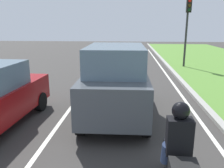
{
  "coord_description": "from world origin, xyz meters",
  "views": [
    {
      "loc": [
        1.39,
        1.51,
        2.89
      ],
      "look_at": [
        0.88,
        8.07,
        1.2
      ],
      "focal_mm": 36.94,
      "sensor_mm": 36.0,
      "label": 1
    }
  ],
  "objects": [
    {
      "name": "rider_person",
      "position": [
        2.19,
        4.94,
        1.19
      ],
      "size": [
        0.51,
        0.41,
        1.16
      ],
      "rotation": [
        0.0,
        0.0,
        -0.02
      ],
      "color": "black",
      "rests_on": "ground"
    },
    {
      "name": "car_suv_ahead",
      "position": [
        0.95,
        8.68,
        1.17
      ],
      "size": [
        2.03,
        4.53,
        2.28
      ],
      "rotation": [
        0.0,
        0.0,
        0.02
      ],
      "color": "#474C51",
      "rests_on": "ground"
    },
    {
      "name": "curb_right",
      "position": [
        4.1,
        14.0,
        0.06
      ],
      "size": [
        0.24,
        48.0,
        0.12
      ],
      "primitive_type": "cube",
      "color": "#9E9B93",
      "rests_on": "ground"
    },
    {
      "name": "lane_line_center",
      "position": [
        -0.7,
        14.0,
        0.0
      ],
      "size": [
        0.12,
        32.0,
        0.01
      ],
      "primitive_type": "cube",
      "color": "silver",
      "rests_on": "ground"
    },
    {
      "name": "lane_line_right_edge",
      "position": [
        3.6,
        14.0,
        0.0
      ],
      "size": [
        0.12,
        32.0,
        0.01
      ],
      "primitive_type": "cube",
      "color": "silver",
      "rests_on": "ground"
    },
    {
      "name": "traffic_light_near_right",
      "position": [
        5.19,
        17.84,
        3.25
      ],
      "size": [
        0.32,
        0.5,
        4.72
      ],
      "color": "#2D2D2D",
      "rests_on": "ground"
    },
    {
      "name": "ground_plane",
      "position": [
        0.0,
        14.0,
        0.0
      ],
      "size": [
        60.0,
        60.0,
        0.0
      ],
      "primitive_type": "plane",
      "color": "#383533"
    }
  ]
}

